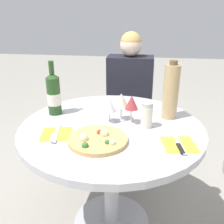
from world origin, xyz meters
The scene contains 13 objects.
ground_plane centered at (0.00, 0.00, 0.00)m, with size 12.00×12.00×0.00m, color gray.
dining_table centered at (0.00, 0.00, 0.57)m, with size 1.00×1.00×0.71m.
chair_behind_diner centered at (0.05, 0.83, 0.42)m, with size 0.39×0.39×0.87m.
seated_diner centered at (0.05, 0.69, 0.50)m, with size 0.36×0.41×1.14m.
pizza_large centered at (-0.04, -0.19, 0.72)m, with size 0.29×0.29×0.05m.
wine_bottle centered at (-0.36, 0.11, 0.83)m, with size 0.08×0.08×0.32m.
tall_carafe centered at (0.31, 0.15, 0.87)m, with size 0.09×0.09×0.33m.
sugar_shaker centered at (0.19, 0.00, 0.78)m, with size 0.06×0.06×0.14m.
wine_glass_center centered at (0.04, 0.08, 0.83)m, with size 0.08×0.08×0.16m.
wine_glass_front_left centered at (-0.02, 0.04, 0.81)m, with size 0.07×0.07×0.14m.
wine_glass_front_right centered at (0.10, 0.04, 0.83)m, with size 0.07×0.07×0.16m.
place_setting_left centered at (-0.26, -0.15, 0.72)m, with size 0.18×0.19×0.01m.
place_setting_right centered at (0.34, -0.17, 0.72)m, with size 0.17×0.19×0.01m.
Camera 1 is at (0.17, -1.21, 1.30)m, focal length 40.00 mm.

